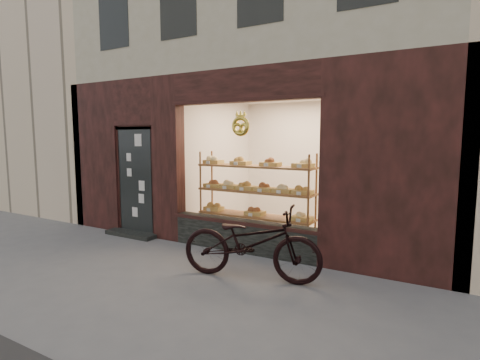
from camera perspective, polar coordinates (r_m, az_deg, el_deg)
The scene contains 4 objects.
ground at distance 5.27m, azimuth -15.84°, elevation -15.70°, with size 90.00×90.00×0.00m, color slate.
neighbor_left at distance 16.05m, azimuth -26.74°, elevation 14.97°, with size 12.00×7.00×9.00m, color beige.
display_shelf at distance 6.77m, azimuth 2.32°, elevation -2.73°, with size 2.20×0.45×1.70m.
bicycle at distance 5.25m, azimuth 1.66°, elevation -9.51°, with size 0.69×1.98×1.04m, color black.
Camera 1 is at (3.53, -3.37, 1.98)m, focal length 28.00 mm.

